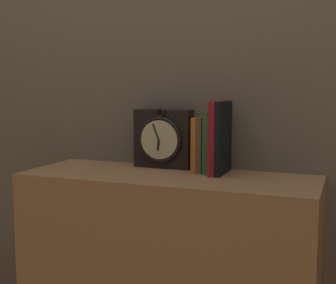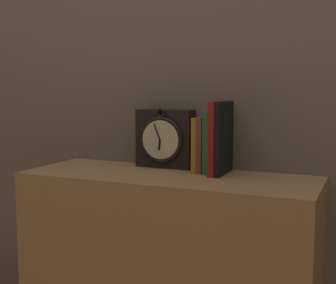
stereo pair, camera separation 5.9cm
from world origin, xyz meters
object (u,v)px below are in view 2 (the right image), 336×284
at_px(clock, 165,139).
at_px(book_slot0_orange, 199,144).
at_px(book_slot1_brown, 204,144).
at_px(book_slot2_green, 212,142).
at_px(book_slot3_red, 218,138).
at_px(book_slot4_black, 224,138).

relative_size(clock, book_slot0_orange, 1.17).
bearing_deg(clock, book_slot1_brown, -7.81).
bearing_deg(book_slot2_green, book_slot3_red, -31.08).
relative_size(book_slot0_orange, book_slot4_black, 0.77).
distance_m(book_slot0_orange, book_slot1_brown, 0.02).
height_order(book_slot3_red, book_slot4_black, book_slot3_red).
relative_size(book_slot1_brown, book_slot3_red, 0.78).
xyz_separation_m(clock, book_slot4_black, (0.23, -0.04, 0.02)).
bearing_deg(book_slot3_red, book_slot1_brown, 159.72).
xyz_separation_m(book_slot1_brown, book_slot2_green, (0.03, -0.00, 0.01)).
distance_m(book_slot2_green, book_slot4_black, 0.05).
xyz_separation_m(clock, book_slot2_green, (0.18, -0.03, 0.00)).
bearing_deg(book_slot0_orange, book_slot2_green, -6.34).
height_order(book_slot0_orange, book_slot2_green, book_slot2_green).
distance_m(book_slot2_green, book_slot3_red, 0.03).
xyz_separation_m(book_slot1_brown, book_slot4_black, (0.07, -0.02, 0.02)).
bearing_deg(book_slot1_brown, clock, 172.19).
relative_size(clock, book_slot4_black, 0.90).
bearing_deg(book_slot4_black, book_slot2_green, 161.30).
height_order(book_slot0_orange, book_slot1_brown, book_slot1_brown).
height_order(book_slot1_brown, book_slot4_black, book_slot4_black).
xyz_separation_m(clock, book_slot3_red, (0.21, -0.04, 0.02)).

